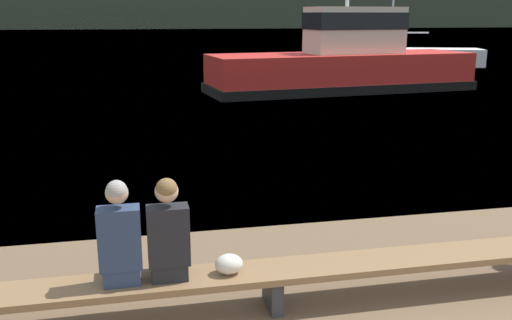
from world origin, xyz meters
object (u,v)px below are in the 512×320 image
person_left (120,238)px  moored_sailboat (398,57)px  person_right (168,234)px  shopping_bag (229,264)px  bench_main (273,275)px  tugboat_red (344,65)px

person_left → moored_sailboat: (15.40, 26.14, -0.36)m
person_right → shopping_bag: person_right is taller
bench_main → shopping_bag: size_ratio=27.71×
person_right → tugboat_red: 17.79m
person_left → bench_main: bearing=-0.1°
tugboat_red → moored_sailboat: size_ratio=1.12×
bench_main → moored_sailboat: size_ratio=0.80×
person_right → moored_sailboat: 30.12m
tugboat_red → moored_sailboat: bearing=-41.8°
tugboat_red → moored_sailboat: (7.19, 10.14, -0.49)m
shopping_bag → moored_sailboat: size_ratio=0.03×
person_left → moored_sailboat: 30.34m
bench_main → person_right: (-1.02, 0.00, 0.52)m
person_right → tugboat_red: tugboat_red is taller
bench_main → tugboat_red: (6.74, 16.00, 0.65)m
person_left → tugboat_red: (8.21, 16.00, 0.13)m
person_left → shopping_bag: (1.02, -0.02, -0.35)m
bench_main → shopping_bag: shopping_bag is taller
shopping_bag → tugboat_red: (7.19, 16.02, 0.48)m
moored_sailboat → person_left: bearing=167.1°
bench_main → person_right: person_right is taller
bench_main → moored_sailboat: bearing=61.9°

